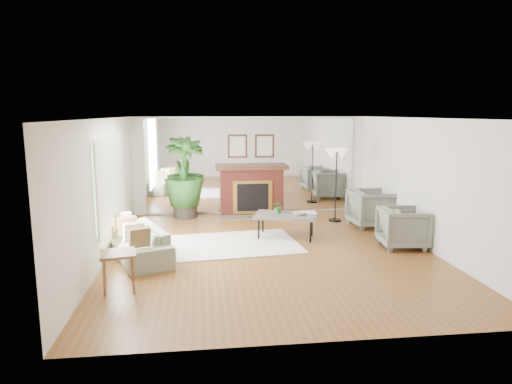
{
  "coord_description": "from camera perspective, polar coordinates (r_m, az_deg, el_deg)",
  "views": [
    {
      "loc": [
        -1.28,
        -8.23,
        2.6
      ],
      "look_at": [
        -0.21,
        0.6,
        1.05
      ],
      "focal_mm": 32.0,
      "sensor_mm": 36.0,
      "label": 1
    }
  ],
  "objects": [
    {
      "name": "armchair_back",
      "position": [
        10.84,
        14.26,
        -1.97
      ],
      "size": [
        1.0,
        0.97,
        0.86
      ],
      "primitive_type": "imported",
      "rotation": [
        0.0,
        0.0,
        1.64
      ],
      "color": "gray",
      "rests_on": "ground"
    },
    {
      "name": "wall_right",
      "position": [
        9.37,
        20.32,
        0.99
      ],
      "size": [
        0.02,
        7.0,
        2.5
      ],
      "primitive_type": "cube",
      "color": "silver",
      "rests_on": "ground"
    },
    {
      "name": "mirror_panel",
      "position": [
        11.84,
        -0.64,
        3.35
      ],
      "size": [
        5.4,
        0.04,
        2.4
      ],
      "primitive_type": "cube",
      "color": "silver",
      "rests_on": "wall_back"
    },
    {
      "name": "side_table",
      "position": [
        7.08,
        -16.88,
        -7.94
      ],
      "size": [
        0.59,
        0.59,
        0.57
      ],
      "rotation": [
        0.0,
        0.0,
        0.19
      ],
      "color": "brown",
      "rests_on": "ground"
    },
    {
      "name": "ground",
      "position": [
        8.72,
        1.88,
        -7.45
      ],
      "size": [
        7.0,
        7.0,
        0.0
      ],
      "primitive_type": "plane",
      "color": "brown",
      "rests_on": "ground"
    },
    {
      "name": "armchair_front",
      "position": [
        9.34,
        17.92,
        -4.25
      ],
      "size": [
        0.95,
        0.93,
        0.79
      ],
      "primitive_type": "imported",
      "rotation": [
        0.0,
        0.0,
        1.47
      ],
      "color": "gray",
      "rests_on": "ground"
    },
    {
      "name": "sofa",
      "position": [
        8.54,
        -14.58,
        -6.15
      ],
      "size": [
        1.45,
        2.11,
        0.57
      ],
      "primitive_type": "imported",
      "rotation": [
        0.0,
        0.0,
        -1.19
      ],
      "color": "gray",
      "rests_on": "ground"
    },
    {
      "name": "wall_left",
      "position": [
        8.51,
        -18.38,
        0.27
      ],
      "size": [
        0.02,
        7.0,
        2.5
      ],
      "primitive_type": "cube",
      "color": "silver",
      "rests_on": "ground"
    },
    {
      "name": "fireplace",
      "position": [
        11.72,
        -0.52,
        0.37
      ],
      "size": [
        1.85,
        0.83,
        2.05
      ],
      "color": "maroon",
      "rests_on": "ground"
    },
    {
      "name": "area_rug",
      "position": [
        9.15,
        -2.87,
        -6.53
      ],
      "size": [
        2.72,
        2.08,
        0.03
      ],
      "primitive_type": "cube",
      "rotation": [
        0.0,
        0.0,
        0.11
      ],
      "color": "white",
      "rests_on": "ground"
    },
    {
      "name": "coffee_table",
      "position": [
        9.55,
        3.76,
        -3.02
      ],
      "size": [
        1.44,
        1.09,
        0.51
      ],
      "rotation": [
        0.0,
        0.0,
        -0.3
      ],
      "color": "#5D5249",
      "rests_on": "ground"
    },
    {
      "name": "book",
      "position": [
        9.61,
        6.17,
        -2.64
      ],
      "size": [
        0.24,
        0.32,
        0.02
      ],
      "primitive_type": "imported",
      "rotation": [
        0.0,
        0.0,
        -0.0
      ],
      "color": "brown",
      "rests_on": "coffee_table"
    },
    {
      "name": "floor_lamp",
      "position": [
        11.02,
        10.06,
        4.03
      ],
      "size": [
        0.57,
        0.32,
        1.76
      ],
      "color": "black",
      "rests_on": "ground"
    },
    {
      "name": "fruit_bowl",
      "position": [
        9.47,
        5.36,
        -2.7
      ],
      "size": [
        0.27,
        0.27,
        0.06
      ],
      "primitive_type": "imported",
      "rotation": [
        0.0,
        0.0,
        -0.13
      ],
      "color": "brown",
      "rests_on": "coffee_table"
    },
    {
      "name": "wall_back",
      "position": [
        11.86,
        -0.65,
        3.37
      ],
      "size": [
        6.0,
        0.02,
        2.5
      ],
      "primitive_type": "cube",
      "color": "silver",
      "rests_on": "ground"
    },
    {
      "name": "potted_ficus",
      "position": [
        11.44,
        -8.97,
        2.11
      ],
      "size": [
        1.15,
        1.15,
        2.01
      ],
      "color": "black",
      "rests_on": "ground"
    },
    {
      "name": "tabletop_plant",
      "position": [
        9.61,
        2.81,
        -1.83
      ],
      "size": [
        0.3,
        0.28,
        0.28
      ],
      "primitive_type": "imported",
      "rotation": [
        0.0,
        0.0,
        -0.33
      ],
      "color": "#2F6C27",
      "rests_on": "coffee_table"
    },
    {
      "name": "window_panel",
      "position": [
        8.88,
        -17.73,
        1.33
      ],
      "size": [
        0.04,
        2.4,
        1.5
      ],
      "primitive_type": "cube",
      "color": "#B2E09E",
      "rests_on": "wall_left"
    }
  ]
}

